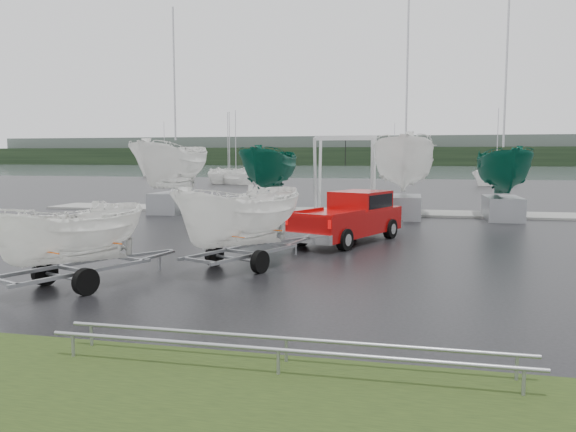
{
  "coord_description": "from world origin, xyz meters",
  "views": [
    {
      "loc": [
        5.77,
        -17.07,
        3.02
      ],
      "look_at": [
        2.04,
        -0.37,
        1.2
      ],
      "focal_mm": 35.0,
      "sensor_mm": 36.0,
      "label": 1
    }
  ],
  "objects_px": {
    "trailer_parked": "(69,183)",
    "boat_hoist": "(345,163)",
    "trailer_hitched": "(241,164)",
    "pickup_truck": "(352,215)"
  },
  "relations": [
    {
      "from": "trailer_hitched",
      "to": "trailer_parked",
      "type": "bearing_deg",
      "value": -112.26
    },
    {
      "from": "trailer_parked",
      "to": "boat_hoist",
      "type": "distance_m",
      "value": 19.24
    },
    {
      "from": "trailer_hitched",
      "to": "boat_hoist",
      "type": "distance_m",
      "value": 15.77
    },
    {
      "from": "pickup_truck",
      "to": "trailer_hitched",
      "type": "distance_m",
      "value": 6.4
    },
    {
      "from": "trailer_parked",
      "to": "boat_hoist",
      "type": "xyz_separation_m",
      "value": [
        4.01,
        18.82,
        0.24
      ]
    },
    {
      "from": "pickup_truck",
      "to": "trailer_parked",
      "type": "relative_size",
      "value": 1.25
    },
    {
      "from": "trailer_parked",
      "to": "boat_hoist",
      "type": "relative_size",
      "value": 1.08
    },
    {
      "from": "boat_hoist",
      "to": "pickup_truck",
      "type": "bearing_deg",
      "value": -81.81
    },
    {
      "from": "trailer_hitched",
      "to": "trailer_parked",
      "type": "distance_m",
      "value": 4.38
    },
    {
      "from": "trailer_hitched",
      "to": "boat_hoist",
      "type": "xyz_separation_m",
      "value": [
        0.92,
        15.74,
        -0.15
      ]
    }
  ]
}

